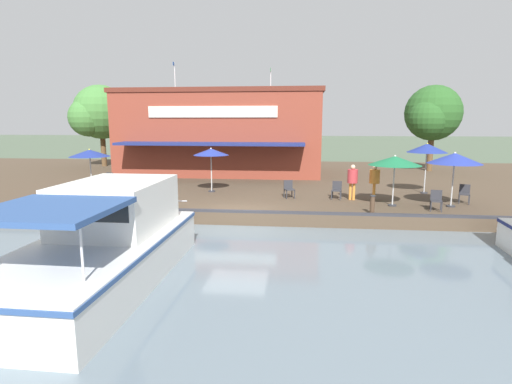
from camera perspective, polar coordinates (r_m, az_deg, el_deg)
name	(u,v)px	position (r m, az deg, el deg)	size (l,w,h in m)	color
ground_plane	(236,227)	(16.29, -2.81, -5.07)	(220.00, 220.00, 0.00)	#4C5B47
quay_deck	(261,181)	(26.94, 0.77, 1.59)	(22.00, 56.00, 0.60)	#4C3D2D
quay_edge_fender	(237,211)	(16.23, -2.78, -2.76)	(0.20, 50.40, 0.10)	#2D2D33
waterfront_restaurant	(223,132)	(29.20, -4.75, 8.52)	(8.97, 14.02, 7.83)	brown
patio_umbrella_mid_patio_right	(211,152)	(20.90, -6.45, 5.70)	(1.84, 1.84, 2.31)	#B7B7B7
patio_umbrella_near_quay_edge	(395,161)	(18.18, 19.22, 4.24)	(2.23, 2.23, 2.23)	#B7B7B7
patio_umbrella_back_row	(455,158)	(18.97, 26.52, 4.32)	(2.21, 2.21, 2.37)	#B7B7B7
patio_umbrella_far_corner	(427,148)	(22.05, 23.25, 5.77)	(1.98, 1.98, 2.59)	#B7B7B7
patio_umbrella_by_entrance	(90,153)	(21.38, -22.68, 5.13)	(1.95, 1.95, 2.33)	#B7B7B7
cafe_chair_beside_entrance	(289,188)	(19.30, 4.72, 0.55)	(0.56, 0.56, 0.85)	#2D2D33
cafe_chair_facing_river	(464,193)	(20.28, 27.63, -0.11)	(0.56, 0.56, 0.85)	#2D2D33
cafe_chair_back_row_seat	(436,199)	(18.06, 24.35, -0.97)	(0.53, 0.53, 0.85)	#2D2D33
cafe_chair_under_first_umbrella	(109,179)	(23.67, -20.32, 1.71)	(0.54, 0.54, 0.85)	#2D2D33
cafe_chair_far_corner_seat	(337,189)	(19.34, 11.46, 0.40)	(0.52, 0.52, 0.85)	#2D2D33
person_at_quay_edge	(353,178)	(19.21, 13.63, 1.97)	(0.47, 0.47, 1.67)	orange
person_mid_patio	(375,178)	(19.39, 16.58, 1.89)	(0.47, 0.47, 1.66)	orange
motorboat_second_along	(113,239)	(11.88, -19.71, -6.41)	(8.63, 3.23, 2.50)	silver
mooring_post	(372,205)	(16.49, 16.28, -1.74)	(0.22, 0.22, 0.77)	#473323
tree_downstream_bank	(432,115)	(32.28, 23.82, 10.09)	(4.24, 4.03, 6.30)	brown
tree_behind_restaurant	(98,114)	(35.43, -21.66, 10.37)	(4.58, 4.37, 6.61)	brown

